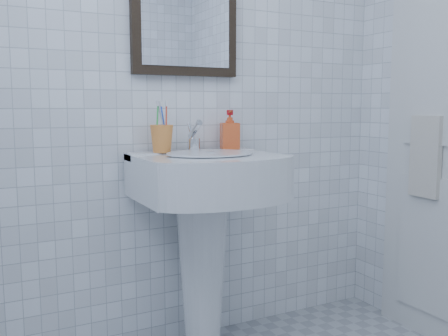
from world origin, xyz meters
TOP-DOWN VIEW (x-y plane):
  - wall_back at (0.00, 1.20)m, footprint 2.20×0.02m
  - washbasin at (0.04, 0.99)m, footprint 0.59×0.43m
  - faucet at (0.04, 1.10)m, footprint 0.06×0.12m
  - toothbrush_cup at (-0.11, 1.10)m, footprint 0.13×0.13m
  - soap_dispenser at (0.23, 1.11)m, footprint 0.10×0.10m
  - wall_mirror at (0.04, 1.18)m, footprint 0.50×0.04m
  - towel_ring at (1.06, 0.70)m, footprint 0.01×0.18m
  - hand_towel at (1.04, 0.70)m, footprint 0.03×0.16m

SIDE VIEW (x-z plane):
  - washbasin at x=0.04m, z-range 0.16..1.07m
  - hand_towel at x=1.04m, z-range 0.68..1.06m
  - faucet at x=0.04m, z-range 0.89..1.03m
  - toothbrush_cup at x=-0.11m, z-range 0.91..1.02m
  - soap_dispenser at x=0.23m, z-range 0.91..1.08m
  - towel_ring at x=1.06m, z-range 0.96..1.14m
  - wall_back at x=0.00m, z-range 0.00..2.50m
  - wall_mirror at x=0.04m, z-range 1.24..1.86m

